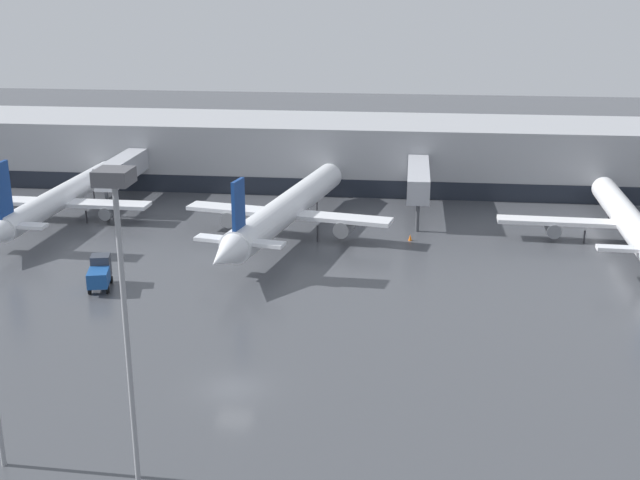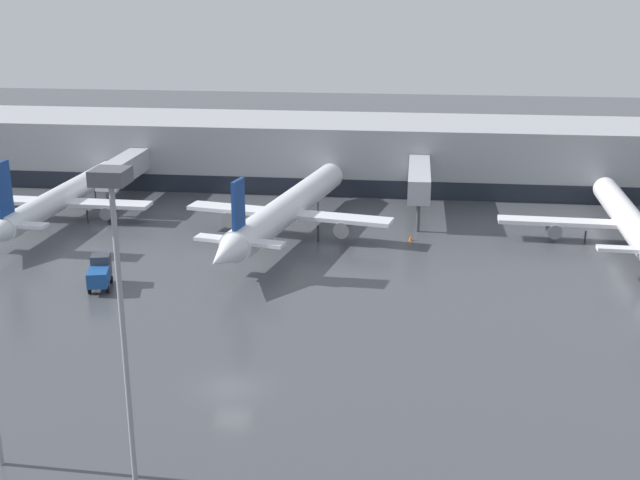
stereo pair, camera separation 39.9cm
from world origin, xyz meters
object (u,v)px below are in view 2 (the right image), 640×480
at_px(parked_jet_0, 288,208).
at_px(service_truck_1, 100,272).
at_px(apron_light_mast_4, 116,242).
at_px(parked_jet_1, 628,220).
at_px(traffic_cone_1, 97,267).
at_px(traffic_cone_3, 411,238).
at_px(parked_jet_2, 60,198).

height_order(parked_jet_0, service_truck_1, parked_jet_0).
distance_m(service_truck_1, apron_light_mast_4, 34.95).
height_order(parked_jet_1, apron_light_mast_4, apron_light_mast_4).
distance_m(traffic_cone_1, traffic_cone_3, 33.79).
xyz_separation_m(service_truck_1, traffic_cone_3, (28.82, 17.97, -1.20)).
bearing_deg(traffic_cone_3, apron_light_mast_4, -107.81).
relative_size(parked_jet_0, service_truck_1, 8.72).
relative_size(parked_jet_0, parked_jet_2, 1.13).
height_order(service_truck_1, traffic_cone_1, service_truck_1).
bearing_deg(apron_light_mast_4, parked_jet_1, 51.69).
bearing_deg(traffic_cone_1, parked_jet_0, 37.94).
distance_m(parked_jet_1, traffic_cone_3, 23.69).
distance_m(service_truck_1, traffic_cone_3, 33.98).
bearing_deg(apron_light_mast_4, traffic_cone_1, 114.87).
bearing_deg(parked_jet_1, parked_jet_2, 90.60).
distance_m(parked_jet_0, traffic_cone_1, 22.02).
bearing_deg(parked_jet_0, parked_jet_2, 94.38).
bearing_deg(traffic_cone_1, apron_light_mast_4, -65.13).
bearing_deg(parked_jet_2, parked_jet_0, -95.10).
distance_m(parked_jet_1, parked_jet_2, 65.54).
height_order(traffic_cone_3, apron_light_mast_4, apron_light_mast_4).
distance_m(traffic_cone_1, apron_light_mast_4, 40.07).
xyz_separation_m(parked_jet_2, traffic_cone_1, (10.99, -16.66, -2.32)).
bearing_deg(service_truck_1, traffic_cone_3, -71.99).
height_order(parked_jet_2, apron_light_mast_4, apron_light_mast_4).
relative_size(parked_jet_2, service_truck_1, 7.73).
relative_size(parked_jet_2, traffic_cone_1, 45.44).
distance_m(parked_jet_2, traffic_cone_1, 20.09).
distance_m(parked_jet_1, apron_light_mast_4, 63.63).
relative_size(parked_jet_1, traffic_cone_1, 44.25).
height_order(traffic_cone_1, traffic_cone_3, traffic_cone_1).
bearing_deg(parked_jet_0, traffic_cone_3, -79.09).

